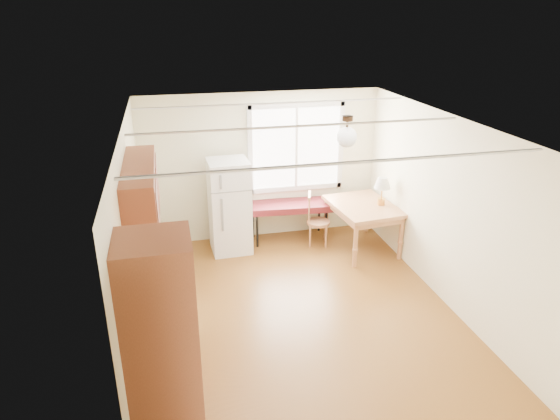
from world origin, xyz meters
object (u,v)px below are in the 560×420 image
object	(u,v)px
bench	(289,207)
chair	(314,216)
dining_table	(363,210)
refrigerator	(230,206)

from	to	relation	value
bench	chair	size ratio (longest dim) A/B	1.66
chair	dining_table	bearing A→B (deg)	-7.33
refrigerator	chair	size ratio (longest dim) A/B	1.73
refrigerator	chair	bearing A→B (deg)	-6.38
bench	chair	bearing A→B (deg)	-36.13
refrigerator	bench	distance (m)	1.08
bench	chair	xyz separation A→B (m)	(0.34, -0.30, -0.09)
dining_table	chair	xyz separation A→B (m)	(-0.73, 0.34, -0.17)
bench	chair	world-z (taller)	chair
refrigerator	dining_table	xyz separation A→B (m)	(2.12, -0.45, -0.09)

